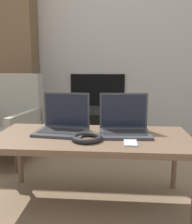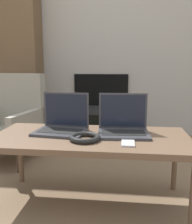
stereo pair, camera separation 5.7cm
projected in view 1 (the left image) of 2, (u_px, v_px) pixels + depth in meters
name	position (u px, v px, depth m)	size (l,w,h in m)	color
wall_back	(105.00, 31.00, 3.07)	(7.00, 0.08, 2.60)	#ADA89E
table	(92.00, 141.00, 1.55)	(1.22, 0.56, 0.45)	brown
laptop_left	(63.00, 123.00, 1.63)	(0.34, 0.28, 0.25)	#38383D
laptop_right	(124.00, 125.00, 1.60)	(0.33, 0.26, 0.25)	#38383D
headphones	(87.00, 138.00, 1.46)	(0.19, 0.19, 0.03)	black
phone	(130.00, 142.00, 1.41)	(0.07, 0.14, 0.01)	silver
tv	(96.00, 123.00, 3.03)	(0.54, 0.43, 0.37)	black
armchair	(9.00, 118.00, 2.36)	(0.65, 0.68, 0.80)	gray
bookshelf	(8.00, 63.00, 3.04)	(0.70, 0.32, 1.80)	brown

